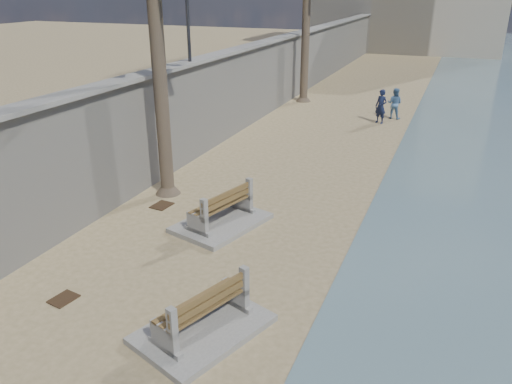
% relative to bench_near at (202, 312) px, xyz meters
% --- Properties ---
extents(seawall, '(0.45, 70.00, 3.50)m').
position_rel_bench_near_xyz_m(seawall, '(-5.32, 17.18, 1.30)').
color(seawall, gray).
rests_on(seawall, ground_plane).
extents(wall_cap, '(0.80, 70.00, 0.12)m').
position_rel_bench_near_xyz_m(wall_cap, '(-5.32, 17.18, 3.10)').
color(wall_cap, gray).
rests_on(wall_cap, seawall).
extents(bench_near, '(2.41, 2.88, 1.03)m').
position_rel_bench_near_xyz_m(bench_near, '(0.00, 0.00, 0.00)').
color(bench_near, gray).
rests_on(bench_near, ground_plane).
extents(bench_far, '(2.34, 2.90, 1.06)m').
position_rel_bench_near_xyz_m(bench_far, '(-1.69, 4.27, 0.01)').
color(bench_far, gray).
rests_on(bench_far, ground_plane).
extents(person_a, '(0.79, 0.69, 1.84)m').
position_rel_bench_near_xyz_m(person_a, '(0.52, 17.10, 0.47)').
color(person_a, '#151D3B').
rests_on(person_a, ground_plane).
extents(person_b, '(0.88, 0.73, 1.67)m').
position_rel_bench_near_xyz_m(person_b, '(1.00, 18.27, 0.38)').
color(person_b, '#4F77A5').
rests_on(person_b, ground_plane).
extents(debris_c, '(0.55, 0.66, 0.03)m').
position_rel_bench_near_xyz_m(debris_c, '(-3.92, 4.77, -0.43)').
color(debris_c, '#382616').
rests_on(debris_c, ground_plane).
extents(debris_d, '(0.52, 0.61, 0.03)m').
position_rel_bench_near_xyz_m(debris_d, '(-3.24, -0.17, -0.43)').
color(debris_d, '#382616').
rests_on(debris_d, ground_plane).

